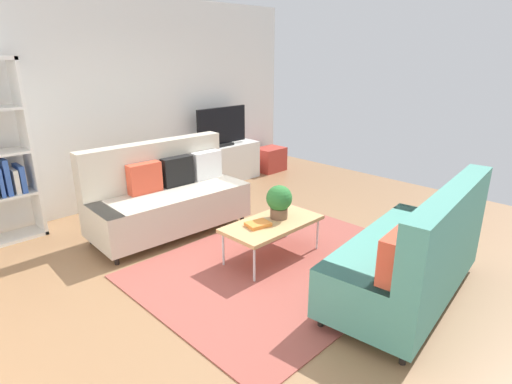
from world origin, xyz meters
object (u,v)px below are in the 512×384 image
at_px(bottle_0, 205,144).
at_px(storage_trunk, 270,159).
at_px(couch_beige, 167,196).
at_px(coffee_table, 272,224).
at_px(vase_0, 192,146).
at_px(tv, 222,127).
at_px(table_book_0, 258,224).
at_px(potted_plant, 279,200).
at_px(bottle_1, 210,142).
at_px(tv_console, 222,164).
at_px(couch_green, 413,255).

bearing_deg(bottle_0, storage_trunk, -2.31).
height_order(couch_beige, coffee_table, couch_beige).
height_order(coffee_table, vase_0, vase_0).
height_order(tv, storage_trunk, tv).
distance_m(couch_beige, storage_trunk, 3.09).
bearing_deg(table_book_0, storage_trunk, 41.22).
distance_m(coffee_table, storage_trunk, 3.50).
height_order(potted_plant, table_book_0, potted_plant).
relative_size(couch_beige, coffee_table, 1.76).
distance_m(vase_0, bottle_1, 0.31).
xyz_separation_m(table_book_0, bottle_1, (1.34, 2.44, 0.30)).
xyz_separation_m(couch_beige, storage_trunk, (2.92, 0.99, -0.23)).
bearing_deg(storage_trunk, couch_beige, -161.17).
relative_size(table_book_0, bottle_1, 1.18).
bearing_deg(vase_0, tv_console, -4.93).
bearing_deg(vase_0, coffee_table, -108.38).
relative_size(couch_beige, potted_plant, 5.24).
xyz_separation_m(storage_trunk, bottle_0, (-1.49, 0.06, 0.52)).
distance_m(couch_green, vase_0, 4.04).
bearing_deg(tv, coffee_table, -119.85).
bearing_deg(potted_plant, couch_beige, 110.44).
height_order(tv_console, bottle_0, bottle_0).
bearing_deg(tv_console, storage_trunk, -5.19).
xyz_separation_m(couch_beige, potted_plant, (0.52, -1.39, 0.17)).
relative_size(table_book_0, vase_0, 1.59).
xyz_separation_m(vase_0, bottle_0, (0.19, -0.09, 0.02)).
bearing_deg(table_book_0, bottle_1, 61.31).
bearing_deg(table_book_0, potted_plant, -0.43).
bearing_deg(table_book_0, coffee_table, -9.87).
xyz_separation_m(coffee_table, storage_trunk, (2.53, 2.42, -0.17)).
relative_size(storage_trunk, bottle_1, 2.56).
distance_m(coffee_table, table_book_0, 0.20).
distance_m(tv_console, bottle_0, 0.57).
distance_m(storage_trunk, vase_0, 1.76).
height_order(coffee_table, table_book_0, table_book_0).
bearing_deg(tv_console, bottle_0, -174.11).
xyz_separation_m(table_book_0, vase_0, (1.04, 2.53, 0.28)).
xyz_separation_m(potted_plant, bottle_0, (0.91, 2.45, 0.11)).
xyz_separation_m(tv_console, potted_plant, (-1.30, -2.49, 0.30)).
xyz_separation_m(couch_green, tv, (1.14, 3.92, 0.51)).
distance_m(tv, bottle_1, 0.35).
bearing_deg(couch_beige, couch_green, 106.21).
relative_size(storage_trunk, table_book_0, 2.17).
bearing_deg(storage_trunk, couch_green, -120.25).
distance_m(potted_plant, bottle_1, 2.65).
relative_size(potted_plant, vase_0, 2.46).
bearing_deg(storage_trunk, bottle_1, 177.52).
bearing_deg(coffee_table, bottle_1, 65.12).
distance_m(coffee_table, potted_plant, 0.27).
xyz_separation_m(coffee_table, bottle_0, (1.04, 2.48, 0.34)).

